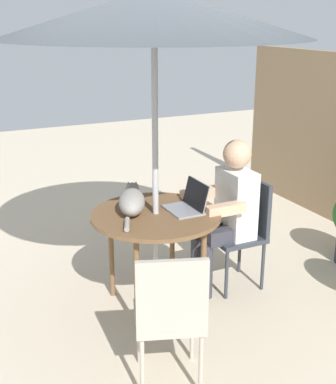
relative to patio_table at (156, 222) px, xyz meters
name	(u,v)px	position (x,y,z in m)	size (l,w,h in m)	color
ground_plane	(156,303)	(0.00, 0.00, -0.68)	(14.00, 14.00, 0.00)	beige
patio_table	(156,222)	(0.00, 0.00, 0.00)	(0.96, 0.96, 0.75)	brown
patio_umbrella	(154,14)	(0.00, 0.00, 1.45)	(2.08, 2.08, 2.29)	#B7B7BC
chair_occupied	(244,224)	(0.00, 0.78, -0.16)	(0.40, 0.40, 0.89)	#33383F
chair_empty	(170,311)	(0.92, -0.32, -0.16)	(0.51, 0.51, 0.89)	#B2A899
person_seated	(228,208)	(0.00, 0.62, 0.01)	(0.48, 0.48, 1.23)	white
laptop	(190,202)	(0.04, 0.26, 0.13)	(0.30, 0.25, 0.21)	gray
cat	(132,201)	(-0.10, -0.14, 0.15)	(0.60, 0.35, 0.17)	gray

